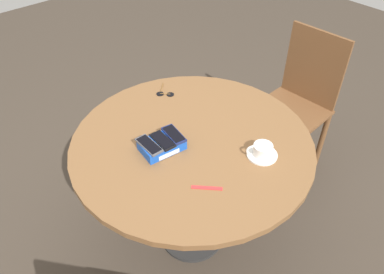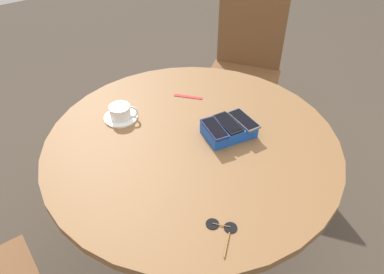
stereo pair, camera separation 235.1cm
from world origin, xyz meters
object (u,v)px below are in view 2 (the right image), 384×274
Objects in this scene: coffee_cup at (121,111)px; chair_near_window at (243,72)px; phone_black at (228,123)px; sunglasses at (222,228)px; phone_box at (229,130)px; lanyard_strap at (188,97)px; phone_gray at (244,120)px; phone_navy at (215,128)px; saucer at (121,117)px; round_table at (192,158)px.

coffee_cup is 1.05m from chair_near_window.
phone_black reaches higher than sunglasses.
phone_box reaches higher than sunglasses.
lanyard_strap is 0.14× the size of chair_near_window.
phone_box is 1.41× the size of phone_gray.
phone_navy is (0.12, -0.02, 0.00)m from phone_gray.
phone_gray is 1.05× the size of saucer.
chair_near_window is (-0.79, -0.62, -0.18)m from round_table.
sunglasses is (0.28, 0.34, -0.05)m from phone_black.
chair_near_window reaches higher than sunglasses.
saucer is at bearing -88.46° from sunglasses.
round_table is 1.22× the size of chair_near_window.
phone_black is at bearing -74.97° from phone_box.
phone_black is at bearing 133.08° from coffee_cup.
phone_navy is at bearing 42.59° from chair_near_window.
phone_box is (-0.14, 0.05, 0.11)m from round_table.
round_table is 0.18m from phone_box.
round_table is 0.34m from coffee_cup.
lanyard_strap is (-0.01, -0.29, -0.05)m from phone_black.
phone_box is 0.07m from phone_navy.
lanyard_strap is (-0.01, -0.30, -0.02)m from phone_box.
round_table is at bearing -15.78° from phone_gray.
sunglasses is at bearing 57.30° from phone_navy.
lanyard_strap is at bearing 176.03° from coffee_cup.
sunglasses reaches higher than round_table.
phone_gray is 0.95m from chair_near_window.
phone_black is 1.08× the size of lanyard_strap.
phone_box is at bearing 132.73° from coffee_cup.
coffee_cup is (0.16, -0.28, 0.12)m from round_table.
saucer is (0.16, -0.28, 0.09)m from round_table.
lanyard_strap is at bearing 29.52° from chair_near_window.
coffee_cup is 0.66m from sunglasses.
phone_box is 1.52× the size of sunglasses.
chair_near_window reaches higher than phone_navy.
phone_black reaches higher than phone_box.
phone_gray and phone_black have the same top height.
phone_black reaches higher than lanyard_strap.
phone_box is 0.30m from lanyard_strap.
sunglasses reaches higher than lanyard_strap.
chair_near_window is (-0.95, -0.34, -0.27)m from saucer.
chair_near_window is at bearing -133.08° from sunglasses.
coffee_cup reaches higher than round_table.
saucer is (0.30, -0.32, -0.05)m from phone_black.
chair_near_window is at bearing -134.72° from phone_black.
chair_near_window reaches higher than phone_box.
coffee_cup is 0.31m from lanyard_strap.
lanyard_strap is 0.78m from chair_near_window.
sunglasses is at bearing 43.27° from phone_gray.
round_table is 8.89× the size of lanyard_strap.
chair_near_window is (-0.71, -0.65, -0.32)m from phone_navy.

